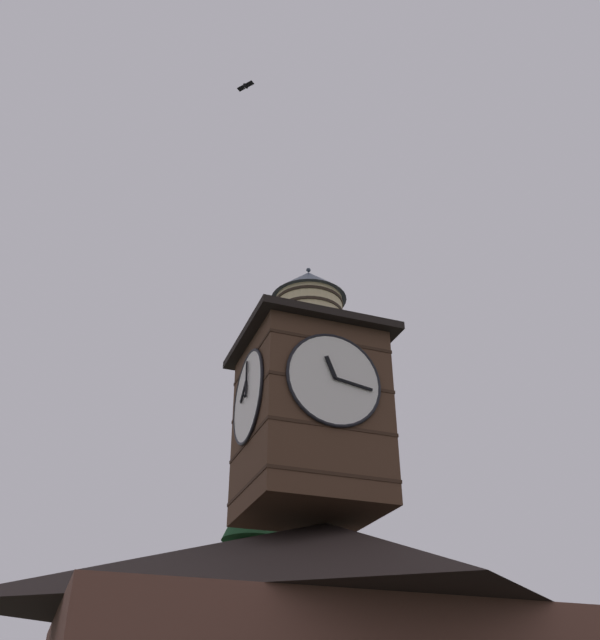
% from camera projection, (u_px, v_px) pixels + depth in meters
% --- Properties ---
extents(clock_tower, '(4.58, 4.58, 8.64)m').
position_uv_depth(clock_tower, '(309.00, 402.00, 21.26)').
color(clock_tower, '#4C3323').
rests_on(clock_tower, building_main).
extents(pine_tree_behind, '(5.13, 5.13, 12.61)m').
position_uv_depth(pine_tree_behind, '(250.00, 627.00, 23.59)').
color(pine_tree_behind, '#473323').
rests_on(pine_tree_behind, ground_plane).
extents(moon, '(2.08, 2.08, 2.08)m').
position_uv_depth(moon, '(323.00, 569.00, 44.82)').
color(moon, silver).
extents(flying_bird_high, '(0.46, 0.54, 0.12)m').
position_uv_depth(flying_bird_high, '(246.00, 86.00, 21.50)').
color(flying_bird_high, black).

